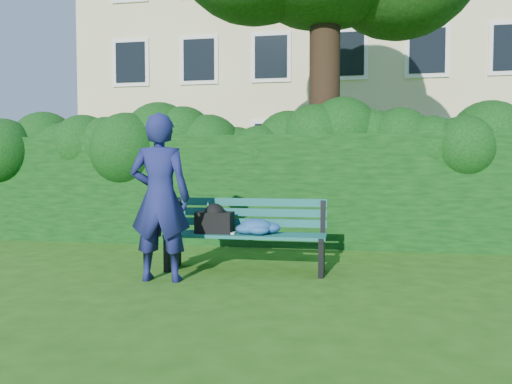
# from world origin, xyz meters

# --- Properties ---
(ground) EXTENTS (80.00, 80.00, 0.00)m
(ground) POSITION_xyz_m (0.00, 0.00, 0.00)
(ground) COLOR #275413
(ground) RESTS_ON ground
(apartment_building) EXTENTS (16.00, 8.08, 12.00)m
(apartment_building) POSITION_xyz_m (-0.00, 13.99, 6.00)
(apartment_building) COLOR #CDBC89
(apartment_building) RESTS_ON ground
(hedge) EXTENTS (10.00, 1.00, 1.80)m
(hedge) POSITION_xyz_m (0.00, 2.20, 0.90)
(hedge) COLOR black
(hedge) RESTS_ON ground
(park_bench) EXTENTS (1.98, 0.56, 0.89)m
(park_bench) POSITION_xyz_m (-0.07, -0.03, 0.51)
(park_bench) COLOR #0F4F47
(park_bench) RESTS_ON ground
(man_reading) EXTENTS (0.72, 0.50, 1.89)m
(man_reading) POSITION_xyz_m (-0.86, -0.74, 0.95)
(man_reading) COLOR navy
(man_reading) RESTS_ON ground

